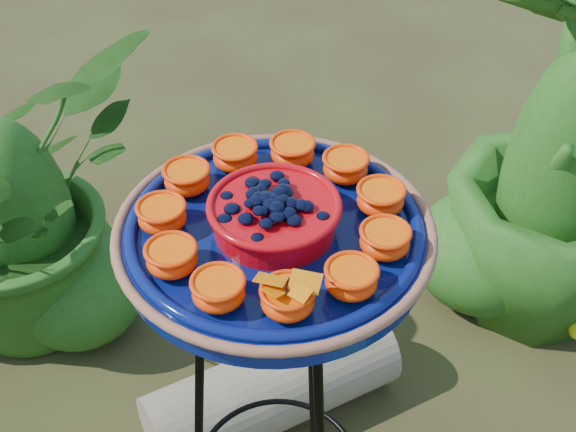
{
  "coord_description": "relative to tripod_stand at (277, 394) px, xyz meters",
  "views": [
    {
      "loc": [
        0.19,
        -0.93,
        1.63
      ],
      "look_at": [
        0.12,
        -0.1,
        0.91
      ],
      "focal_mm": 50.0,
      "sensor_mm": 36.0,
      "label": 1
    }
  ],
  "objects": [
    {
      "name": "tripod_stand",
      "position": [
        0.0,
        0.0,
        0.0
      ],
      "size": [
        0.4,
        0.4,
        0.85
      ],
      "rotation": [
        0.0,
        0.0,
        -0.4
      ],
      "color": "black",
      "rests_on": "ground"
    },
    {
      "name": "shrub_back_left",
      "position": [
        -0.72,
        0.63,
        -0.12
      ],
      "size": [
        0.86,
        0.91,
        0.79
      ],
      "primitive_type": "imported",
      "rotation": [
        0.0,
        0.0,
        1.12
      ],
      "color": "#234D14",
      "rests_on": "ground"
    },
    {
      "name": "driftwood_log",
      "position": [
        -0.05,
        0.33,
        -0.42
      ],
      "size": [
        0.61,
        0.49,
        0.2
      ],
      "primitive_type": "cylinder",
      "rotation": [
        0.0,
        1.57,
        0.58
      ],
      "color": "gray",
      "rests_on": "ground"
    },
    {
      "name": "feeder_dish",
      "position": [
        0.0,
        -0.0,
        0.37
      ],
      "size": [
        0.56,
        0.56,
        0.1
      ],
      "rotation": [
        0.0,
        0.0,
        -0.4
      ],
      "color": "#071257",
      "rests_on": "tripod_stand"
    },
    {
      "name": "shrub_back_right",
      "position": [
        0.62,
        0.78,
        -0.03
      ],
      "size": [
        0.77,
        0.77,
        0.97
      ],
      "primitive_type": "imported",
      "rotation": [
        0.0,
        0.0,
        2.4
      ],
      "color": "#234D14",
      "rests_on": "ground"
    }
  ]
}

